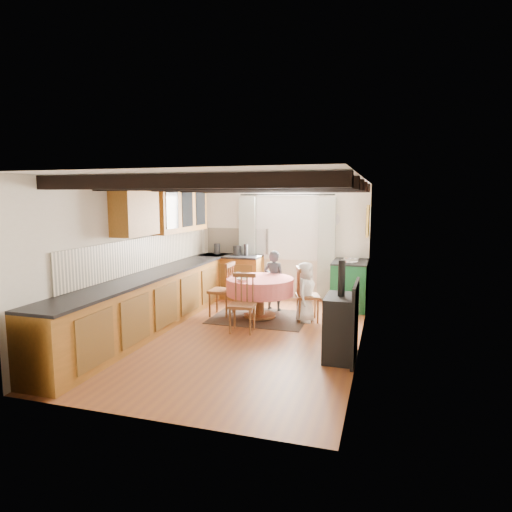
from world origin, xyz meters
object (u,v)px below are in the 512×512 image
(chair_right, at_px, (308,294))
(cup, at_px, (238,275))
(cast_iron_stove, at_px, (341,310))
(aga_range, at_px, (350,284))
(child_right, at_px, (305,292))
(dining_table, at_px, (260,298))
(chair_near, at_px, (242,303))
(chair_left, at_px, (221,289))
(child_far, at_px, (274,281))

(chair_right, xyz_separation_m, cup, (-1.24, -0.10, 0.29))
(chair_right, height_order, cup, chair_right)
(cast_iron_stove, bearing_deg, aga_range, 92.23)
(aga_range, height_order, cast_iron_stove, cast_iron_stove)
(chair_right, bearing_deg, child_right, 121.83)
(dining_table, height_order, chair_near, chair_near)
(chair_left, distance_m, chair_right, 1.57)
(dining_table, bearing_deg, cast_iron_stove, -45.62)
(chair_near, height_order, aga_range, aga_range)
(aga_range, bearing_deg, chair_left, -150.41)
(cup, bearing_deg, chair_right, 4.63)
(dining_table, bearing_deg, child_far, 79.64)
(dining_table, distance_m, chair_right, 0.86)
(chair_near, relative_size, child_right, 0.90)
(aga_range, bearing_deg, child_far, -155.56)
(dining_table, relative_size, cast_iron_stove, 0.90)
(dining_table, bearing_deg, chair_left, -177.16)
(chair_left, bearing_deg, child_right, 92.62)
(chair_left, distance_m, aga_range, 2.52)
(chair_near, height_order, child_far, child_far)
(aga_range, xyz_separation_m, cup, (-1.86, -1.26, 0.30))
(chair_left, relative_size, child_far, 0.86)
(chair_left, height_order, cast_iron_stove, cast_iron_stove)
(chair_right, distance_m, cup, 1.28)
(cup, bearing_deg, chair_left, 177.17)
(chair_left, relative_size, cast_iron_stove, 0.74)
(aga_range, xyz_separation_m, cast_iron_stove, (0.11, -2.83, 0.19))
(chair_near, bearing_deg, child_right, 40.05)
(dining_table, distance_m, cast_iron_stove, 2.28)
(chair_right, bearing_deg, child_far, 35.98)
(chair_left, xyz_separation_m, cup, (0.33, -0.02, 0.27))
(chair_near, distance_m, chair_right, 1.28)
(chair_left, bearing_deg, child_far, 128.11)
(chair_left, relative_size, cup, 10.29)
(chair_right, height_order, child_right, child_right)
(dining_table, distance_m, aga_range, 1.91)
(chair_right, bearing_deg, dining_table, 75.37)
(dining_table, relative_size, child_far, 1.04)
(cup, bearing_deg, child_far, 52.27)
(chair_near, relative_size, chair_left, 0.95)
(chair_near, xyz_separation_m, chair_left, (-0.68, 0.84, 0.03))
(aga_range, bearing_deg, dining_table, -140.58)
(chair_near, distance_m, cup, 0.94)
(aga_range, relative_size, child_far, 0.89)
(cast_iron_stove, relative_size, child_far, 1.15)
(dining_table, height_order, cup, cup)
(chair_left, bearing_deg, cup, 88.27)
(aga_range, xyz_separation_m, child_far, (-1.36, -0.62, 0.11))
(child_far, xyz_separation_m, child_right, (0.70, -0.58, -0.06))
(dining_table, height_order, chair_left, chair_left)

